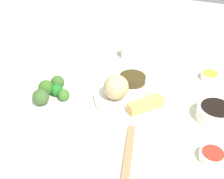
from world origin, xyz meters
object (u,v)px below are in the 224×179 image
Objects in this scene: soy_sauce_bowl at (215,113)px; teacup at (128,51)px; chopsticks_pair at (128,159)px; main_plate at (138,96)px; sauce_ramekin_hot_mustard at (210,76)px; broccoli_plate at (51,97)px; sauce_ramekin_sweet_and_sour at (212,156)px.

teacup is (-0.36, 0.26, 0.01)m from soy_sauce_bowl.
chopsticks_pair is (-0.19, -0.24, -0.02)m from soy_sauce_bowl.
main_plate is 1.25× the size of chopsticks_pair.
soy_sauce_bowl is 1.66× the size of sauce_ramekin_hot_mustard.
main_plate is 2.65× the size of soy_sauce_bowl.
broccoli_plate is 3.39× the size of sauce_ramekin_hot_mustard.
soy_sauce_bowl reaches higher than main_plate.
sauce_ramekin_sweet_and_sour is (0.25, -0.17, 0.00)m from main_plate.
teacup reaches higher than chopsticks_pair.
soy_sauce_bowl is 0.47× the size of chopsticks_pair.
soy_sauce_bowl reaches higher than broccoli_plate.
chopsticks_pair is (-0.15, -0.46, -0.01)m from sauce_ramekin_hot_mustard.
sauce_ramekin_hot_mustard is at bearing 45.09° from main_plate.
sauce_ramekin_hot_mustard is 0.33m from teacup.
sauce_ramekin_sweet_and_sour is at bearing -86.89° from soy_sauce_bowl.
soy_sauce_bowl is at bearing 11.14° from broccoli_plate.
teacup is at bearing 108.98° from chopsticks_pair.
broccoli_plate is 0.96× the size of chopsticks_pair.
teacup reaches higher than main_plate.
soy_sauce_bowl reaches higher than chopsticks_pair.
chopsticks_pair is (0.05, -0.26, -0.00)m from main_plate.
teacup is at bearing 172.50° from sauce_ramekin_hot_mustard.
broccoli_plate is 3.69× the size of teacup.
main_plate is 0.26m from chopsticks_pair.
soy_sauce_bowl is at bearing 93.11° from sauce_ramekin_sweet_and_sour.
broccoli_plate is at bearing 172.88° from sauce_ramekin_sweet_and_sour.
chopsticks_pair is at bearing -127.47° from soy_sauce_bowl.
sauce_ramekin_hot_mustard is 0.28× the size of chopsticks_pair.
teacup is at bearing 131.22° from sauce_ramekin_sweet_and_sour.
teacup reaches higher than broccoli_plate.
teacup is at bearing 144.31° from soy_sauce_bowl.
broccoli_plate is 2.04× the size of soy_sauce_bowl.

